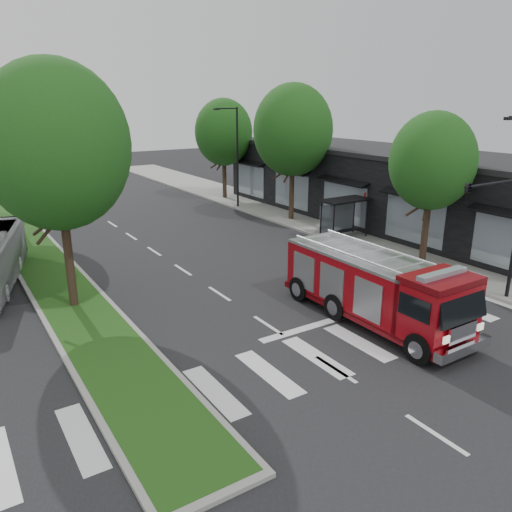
# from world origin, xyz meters

# --- Properties ---
(ground) EXTENTS (140.00, 140.00, 0.00)m
(ground) POSITION_xyz_m (0.00, 0.00, 0.00)
(ground) COLOR black
(ground) RESTS_ON ground
(sidewalk_right) EXTENTS (5.00, 80.00, 0.15)m
(sidewalk_right) POSITION_xyz_m (12.50, 10.00, 0.07)
(sidewalk_right) COLOR gray
(sidewalk_right) RESTS_ON ground
(median) EXTENTS (3.00, 50.00, 0.15)m
(median) POSITION_xyz_m (-6.00, 18.00, 0.08)
(median) COLOR gray
(median) RESTS_ON ground
(storefront_row) EXTENTS (8.00, 30.00, 5.00)m
(storefront_row) POSITION_xyz_m (17.00, 10.00, 2.50)
(storefront_row) COLOR black
(storefront_row) RESTS_ON ground
(bus_shelter) EXTENTS (3.20, 1.60, 2.61)m
(bus_shelter) POSITION_xyz_m (11.20, 8.15, 2.04)
(bus_shelter) COLOR black
(bus_shelter) RESTS_ON ground
(tree_right_near) EXTENTS (4.40, 4.40, 8.05)m
(tree_right_near) POSITION_xyz_m (11.50, 2.00, 5.51)
(tree_right_near) COLOR black
(tree_right_near) RESTS_ON ground
(tree_right_mid) EXTENTS (5.60, 5.60, 9.72)m
(tree_right_mid) POSITION_xyz_m (11.50, 14.00, 6.49)
(tree_right_mid) COLOR black
(tree_right_mid) RESTS_ON ground
(tree_right_far) EXTENTS (5.00, 5.00, 8.73)m
(tree_right_far) POSITION_xyz_m (11.50, 24.00, 5.84)
(tree_right_far) COLOR black
(tree_right_far) RESTS_ON ground
(tree_median_near) EXTENTS (5.80, 5.80, 10.16)m
(tree_median_near) POSITION_xyz_m (-6.00, 6.00, 6.81)
(tree_median_near) COLOR black
(tree_median_near) RESTS_ON ground
(tree_median_far) EXTENTS (5.60, 5.60, 9.72)m
(tree_median_far) POSITION_xyz_m (-6.00, 20.00, 6.49)
(tree_median_far) COLOR black
(tree_median_far) RESTS_ON ground
(streetlight_right_near) EXTENTS (4.08, 0.22, 8.00)m
(streetlight_right_near) POSITION_xyz_m (9.61, -3.50, 4.67)
(streetlight_right_near) COLOR black
(streetlight_right_near) RESTS_ON ground
(streetlight_right_far) EXTENTS (2.11, 0.20, 8.00)m
(streetlight_right_far) POSITION_xyz_m (10.35, 20.00, 4.48)
(streetlight_right_far) COLOR black
(streetlight_right_far) RESTS_ON ground
(fire_engine) EXTENTS (2.66, 8.63, 2.99)m
(fire_engine) POSITION_xyz_m (3.78, -1.86, 1.43)
(fire_engine) COLOR #570409
(fire_engine) RESTS_ON ground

